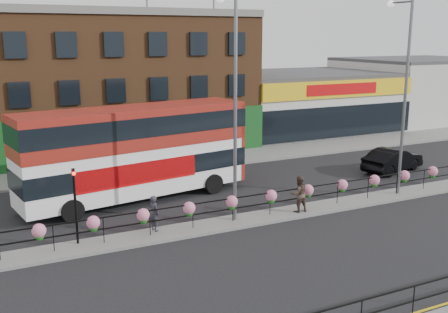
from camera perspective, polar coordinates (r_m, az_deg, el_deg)
name	(u,v)px	position (r m, az deg, el deg)	size (l,w,h in m)	color
ground	(252,221)	(25.01, 3.02, -6.99)	(120.00, 120.00, 0.00)	black
north_pavement	(166,165)	(35.52, -6.35, -0.87)	(60.00, 4.00, 0.15)	slate
median	(252,219)	(24.99, 3.02, -6.83)	(60.00, 1.60, 0.15)	slate
brick_building	(78,82)	(41.32, -15.58, 7.79)	(25.00, 12.21, 10.30)	brown
supermarket	(300,101)	(49.22, 8.25, 5.99)	(15.00, 12.25, 5.30)	silver
warehouse_east	(418,89)	(58.75, 20.32, 6.94)	(14.50, 12.00, 6.30)	#BAB9B5
median_railing	(252,200)	(24.67, 3.05, -4.70)	(30.04, 0.56, 1.23)	black
south_railing	(362,309)	(15.98, 14.75, -15.79)	(20.04, 0.05, 1.12)	black
double_decker_bus	(136,144)	(27.68, -9.56, 1.38)	(12.58, 4.83, 4.97)	white
car	(393,160)	(35.34, 17.90, -0.34)	(4.92, 2.70, 1.54)	black
pedestrian_a	(154,213)	(23.29, -7.59, -6.14)	(0.52, 0.66, 1.61)	#2B2A34
pedestrian_b	(299,194)	(25.76, 8.14, -4.04)	(0.93, 0.75, 1.80)	#44342A
lamp_column_west	(233,90)	(23.63, 0.96, 7.30)	(0.37, 1.79, 10.20)	slate
lamp_column_east	(403,81)	(29.30, 18.87, 7.74)	(0.37, 1.79, 10.22)	slate
traffic_light_median	(74,190)	(22.07, -15.97, -3.49)	(0.15, 0.28, 3.65)	black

